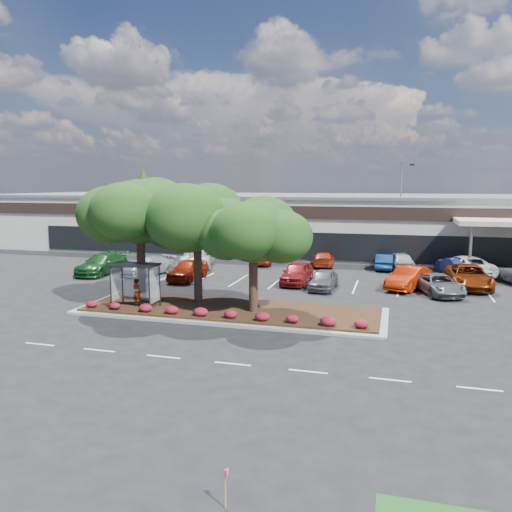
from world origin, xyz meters
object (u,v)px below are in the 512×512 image
(light_pole, at_px, (401,217))
(car_1, at_px, (148,266))
(car_0, at_px, (102,264))
(survey_stake, at_px, (226,483))

(light_pole, height_order, car_1, light_pole)
(light_pole, distance_m, car_1, 24.85)
(light_pole, distance_m, car_0, 28.50)
(survey_stake, relative_size, car_0, 0.17)
(survey_stake, height_order, car_0, car_0)
(car_0, distance_m, car_1, 3.98)
(survey_stake, bearing_deg, car_1, 120.97)
(light_pole, xyz_separation_m, car_0, (-24.14, -14.76, -3.39))
(survey_stake, bearing_deg, car_0, 127.48)
(survey_stake, xyz_separation_m, car_0, (-20.11, 26.22, 0.19))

